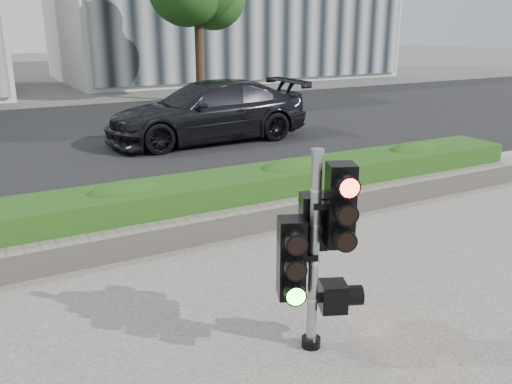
% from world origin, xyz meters
% --- Properties ---
extents(ground, '(120.00, 120.00, 0.00)m').
position_xyz_m(ground, '(0.00, 0.00, 0.00)').
color(ground, '#51514C').
rests_on(ground, ground).
extents(road, '(60.00, 13.00, 0.02)m').
position_xyz_m(road, '(0.00, 10.00, 0.01)').
color(road, black).
rests_on(road, ground).
extents(curb, '(60.00, 0.25, 0.12)m').
position_xyz_m(curb, '(0.00, 3.15, 0.06)').
color(curb, gray).
rests_on(curb, ground).
extents(stone_wall, '(12.00, 0.32, 0.34)m').
position_xyz_m(stone_wall, '(0.00, 1.90, 0.20)').
color(stone_wall, gray).
rests_on(stone_wall, sidewalk).
extents(hedge, '(12.00, 1.00, 0.68)m').
position_xyz_m(hedge, '(0.00, 2.55, 0.37)').
color(hedge, '#3B7824').
rests_on(hedge, sidewalk).
extents(traffic_signal, '(0.70, 0.59, 1.88)m').
position_xyz_m(traffic_signal, '(-0.46, -0.97, 1.07)').
color(traffic_signal, black).
rests_on(traffic_signal, sidewalk).
extents(car_dark, '(5.28, 2.21, 1.52)m').
position_xyz_m(car_dark, '(2.54, 8.16, 0.78)').
color(car_dark, black).
rests_on(car_dark, road).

